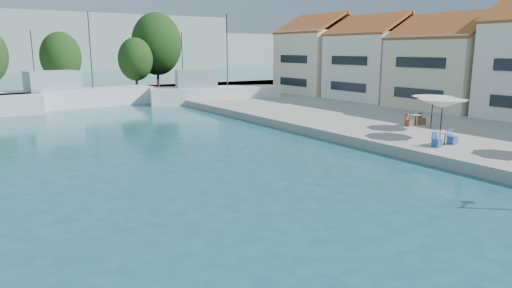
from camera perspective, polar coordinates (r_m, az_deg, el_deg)
quay_right at (r=43.14m, az=24.42°, el=3.21°), size 32.00×92.00×0.60m
quay_far at (r=60.61m, az=-27.05°, el=5.14°), size 90.00×16.00×0.60m
hill_east at (r=181.29m, az=-15.77°, el=11.30°), size 140.00×40.00×12.00m
building_04 at (r=46.11m, az=23.14°, el=9.70°), size 9.00×8.80×9.20m
building_05 at (r=51.73m, az=14.80°, el=10.62°), size 8.40×8.80×9.70m
building_06 at (r=58.20m, az=8.17°, el=11.20°), size 9.00×8.80×10.20m
trawler_03 at (r=51.71m, az=-21.78°, el=5.52°), size 16.62×5.94×10.20m
trawler_04 at (r=51.84m, az=-5.52°, el=6.31°), size 14.73×7.73×10.20m
tree_06 at (r=64.86m, az=-23.22°, el=9.96°), size 5.12×5.12×7.58m
tree_07 at (r=65.60m, az=-14.83°, el=10.20°), size 4.70×4.70×6.96m
tree_08 at (r=68.72m, az=-12.31°, el=12.12°), size 7.14×7.14×10.57m
umbrella_white at (r=29.82m, az=22.30°, el=4.71°), size 2.96×2.96×2.36m
umbrella_cream at (r=32.96m, az=21.24°, el=5.14°), size 2.82×2.82×2.22m
cafe_table_02 at (r=27.69m, az=22.52°, el=0.40°), size 1.82×0.70×0.76m
cafe_table_03 at (r=34.44m, az=19.31°, el=2.70°), size 1.82×0.70×0.76m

